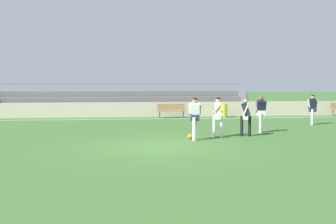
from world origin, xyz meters
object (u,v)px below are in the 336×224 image
Objects in this scene: trash_bin at (223,111)px; player_white_overlapping at (218,113)px; bleacher_stand at (120,102)px; player_dark_pressing_high at (246,113)px; player_dark_challenging at (261,111)px; player_dark_deep_cover at (313,107)px; soccer_ball at (190,136)px; player_white_on_ball at (195,115)px; bench_centre_sideline at (171,109)px.

trash_bin is 9.73m from player_white_overlapping.
bleacher_stand is 13.15m from player_dark_pressing_high.
trash_bin is at bearing -22.25° from bleacher_stand.
player_dark_challenging is (6.52, -10.78, 0.08)m from bleacher_stand.
player_dark_deep_cover reaches higher than soccer_ball.
player_white_overlapping reaches higher than player_dark_pressing_high.
player_white_on_ball is at bearing -110.07° from trash_bin.
player_dark_challenging is (-0.23, -8.02, 0.57)m from trash_bin.
player_white_overlapping is at bearing -150.08° from player_dark_challenging.
bleacher_stand is 10.01× the size of bench_centre_sideline.
bench_centre_sideline is at bearing 144.04° from player_dark_deep_cover.
bench_centre_sideline is 8.76m from player_dark_challenging.
player_dark_pressing_high reaches higher than soccer_ball.
player_white_on_ball reaches higher than player_dark_pressing_high.
trash_bin is (6.75, -2.76, -0.49)m from bleacher_stand.
player_white_on_ball is 1.05× the size of player_dark_deep_cover.
player_white_overlapping is 1.27m from player_dark_pressing_high.
player_dark_pressing_high is at bearing -140.47° from player_dark_deep_cover.
bleacher_stand is at bearing 141.56° from bench_centre_sideline.
player_dark_deep_cover is at bearing -53.71° from trash_bin.
player_dark_pressing_high is 1.02× the size of player_dark_deep_cover.
bench_centre_sideline is 9.95m from soccer_ball.
player_white_on_ball is 1.01× the size of player_dark_challenging.
bleacher_stand is 10.54× the size of player_white_on_ball.
player_white_overlapping reaches higher than player_dark_deep_cover.
player_dark_challenging is 4.94m from player_dark_deep_cover.
player_dark_challenging is 7.73× the size of soccer_ball.
player_dark_challenging reaches higher than player_dark_deep_cover.
player_white_overlapping is at bearing 19.39° from soccer_ball.
bleacher_stand is at bearing 143.23° from player_dark_deep_cover.
player_white_on_ball reaches higher than bench_centre_sideline.
bench_centre_sideline is 1.08× the size of player_dark_pressing_high.
player_white_overlapping is at bearing -172.69° from player_dark_pressing_high.
player_dark_pressing_high is (1.26, 0.16, -0.02)m from player_white_overlapping.
bench_centre_sideline reaches higher than trash_bin.
player_dark_deep_cover reaches higher than trash_bin.
player_dark_challenging is at bearing 26.47° from soccer_ball.
bench_centre_sideline is at bearing 88.52° from player_white_on_ball.
bench_centre_sideline is 9.58m from player_dark_pressing_high.
player_white_overlapping is at bearing -71.01° from bleacher_stand.
player_white_on_ball is 7.77× the size of soccer_ball.
bleacher_stand reaches higher than player_white_on_ball.
player_white_on_ball is at bearing -91.48° from bench_centre_sideline.
player_dark_challenging is 1.04× the size of player_dark_deep_cover.
player_dark_deep_cover is at bearing 34.32° from player_white_on_ball.
player_dark_deep_cover is (5.03, 4.15, -0.02)m from player_dark_pressing_high.
trash_bin is 9.32m from player_dark_pressing_high.
bench_centre_sideline is 1.05× the size of player_white_on_ball.
soccer_ball is (-1.25, -0.44, -0.90)m from player_white_overlapping.
bleacher_stand is 11.02× the size of player_dark_deep_cover.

